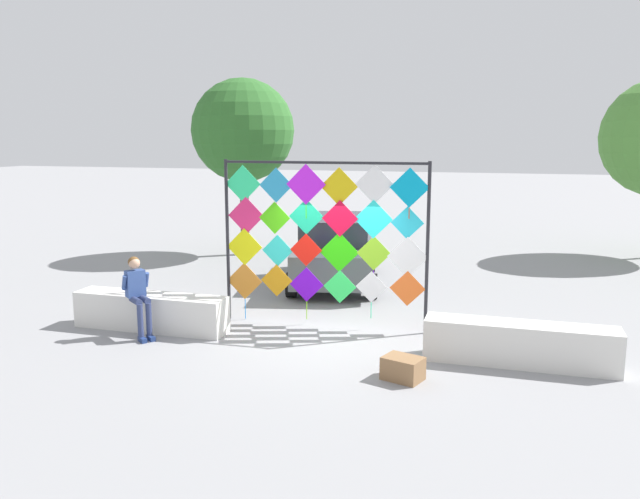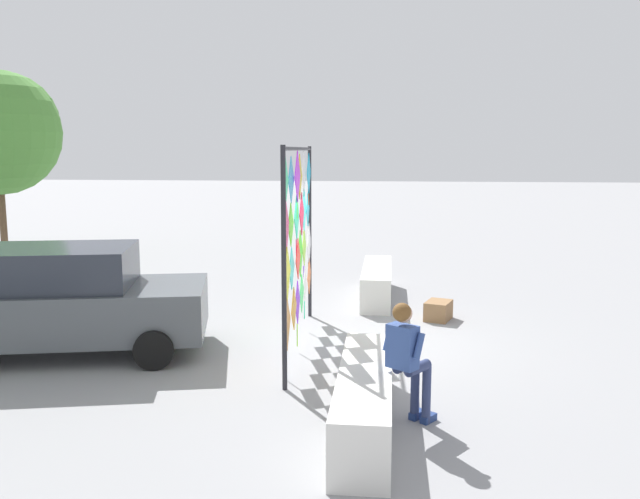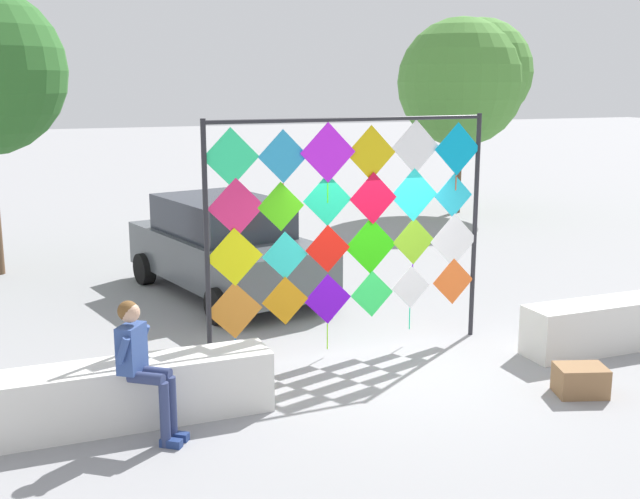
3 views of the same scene
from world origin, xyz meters
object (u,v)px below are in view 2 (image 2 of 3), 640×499
at_px(seated_vendor, 408,354).
at_px(cardboard_box_large, 438,310).
at_px(parked_car, 60,300).
at_px(tree_far_right, 0,129).
at_px(kite_display_rack, 299,230).

bearing_deg(seated_vendor, cardboard_box_large, -8.01).
height_order(parked_car, tree_far_right, tree_far_right).
relative_size(cardboard_box_large, tree_far_right, 0.11).
xyz_separation_m(seated_vendor, parked_car, (2.42, 5.58, -0.04)).
bearing_deg(kite_display_rack, tree_far_right, 50.91).
height_order(kite_display_rack, seated_vendor, kite_display_rack).
xyz_separation_m(seated_vendor, tree_far_right, (11.52, 11.97, 3.01)).
relative_size(kite_display_rack, seated_vendor, 2.69).
xyz_separation_m(parked_car, tree_far_right, (9.10, 6.39, 3.04)).
xyz_separation_m(kite_display_rack, seated_vendor, (-3.22, -1.75, -1.08)).
bearing_deg(cardboard_box_large, seated_vendor, 171.99).
relative_size(seated_vendor, tree_far_right, 0.28).
distance_m(seated_vendor, tree_far_right, 16.89).
bearing_deg(parked_car, kite_display_rack, -78.30).
bearing_deg(parked_car, cardboard_box_large, -65.63).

